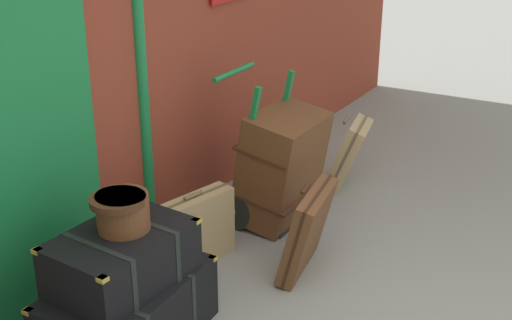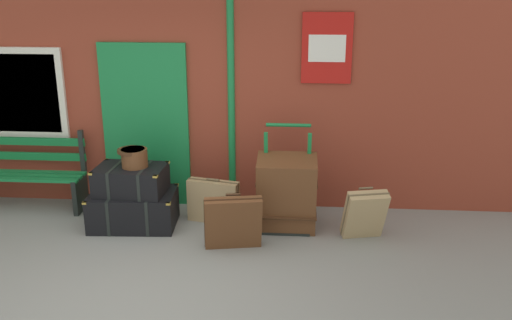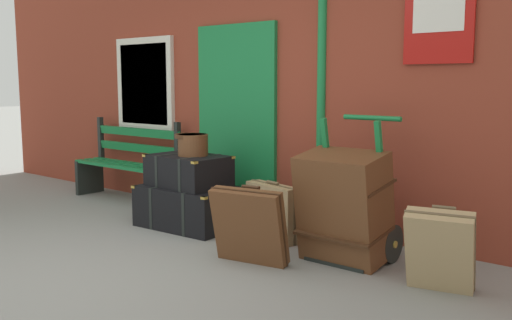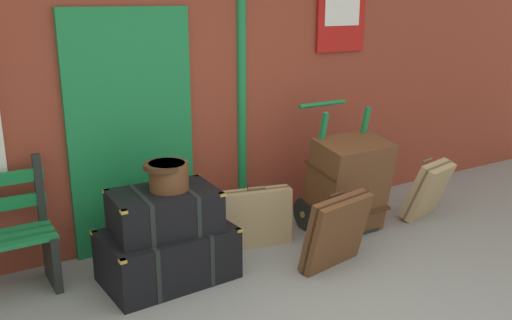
# 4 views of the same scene
# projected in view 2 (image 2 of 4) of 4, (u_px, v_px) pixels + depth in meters

# --- Properties ---
(ground_plane) EXTENTS (60.00, 60.00, 0.00)m
(ground_plane) POSITION_uv_depth(u_px,v_px,m) (135.00, 304.00, 5.22)
(ground_plane) COLOR gray
(brick_facade) EXTENTS (10.40, 0.35, 3.20)m
(brick_facade) POSITION_uv_depth(u_px,v_px,m) (182.00, 81.00, 7.18)
(brick_facade) COLOR brown
(brick_facade) RESTS_ON ground
(platform_bench) EXTENTS (1.60, 0.43, 1.01)m
(platform_bench) POSITION_uv_depth(u_px,v_px,m) (23.00, 175.00, 7.27)
(platform_bench) COLOR #197A3D
(platform_bench) RESTS_ON ground
(steamer_trunk_base) EXTENTS (1.04, 0.70, 0.43)m
(steamer_trunk_base) POSITION_uv_depth(u_px,v_px,m) (134.00, 209.00, 6.80)
(steamer_trunk_base) COLOR black
(steamer_trunk_base) RESTS_ON ground
(steamer_trunk_middle) EXTENTS (0.84, 0.59, 0.33)m
(steamer_trunk_middle) POSITION_uv_depth(u_px,v_px,m) (131.00, 180.00, 6.70)
(steamer_trunk_middle) COLOR black
(steamer_trunk_middle) RESTS_ON steamer_trunk_base
(round_hatbox) EXTENTS (0.35, 0.32, 0.22)m
(round_hatbox) POSITION_uv_depth(u_px,v_px,m) (134.00, 157.00, 6.62)
(round_hatbox) COLOR brown
(round_hatbox) RESTS_ON steamer_trunk_middle
(porters_trolley) EXTENTS (0.71, 0.61, 1.20)m
(porters_trolley) POSITION_uv_depth(u_px,v_px,m) (287.00, 203.00, 6.82)
(porters_trolley) COLOR black
(porters_trolley) RESTS_ON ground
(large_brown_trunk) EXTENTS (0.70, 0.57, 0.94)m
(large_brown_trunk) POSITION_uv_depth(u_px,v_px,m) (287.00, 193.00, 6.59)
(large_brown_trunk) COLOR brown
(large_brown_trunk) RESTS_ON ground
(suitcase_beige) EXTENTS (0.52, 0.45, 0.62)m
(suitcase_beige) POSITION_uv_depth(u_px,v_px,m) (365.00, 214.00, 6.41)
(suitcase_beige) COLOR tan
(suitcase_beige) RESTS_ON ground
(suitcase_charcoal) EXTENTS (0.65, 0.30, 0.56)m
(suitcase_charcoal) POSITION_uv_depth(u_px,v_px,m) (213.00, 201.00, 6.90)
(suitcase_charcoal) COLOR tan
(suitcase_charcoal) RESTS_ON ground
(suitcase_olive) EXTENTS (0.66, 0.38, 0.65)m
(suitcase_olive) POSITION_uv_depth(u_px,v_px,m) (233.00, 223.00, 6.17)
(suitcase_olive) COLOR brown
(suitcase_olive) RESTS_ON ground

